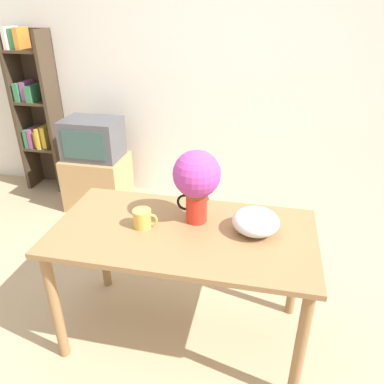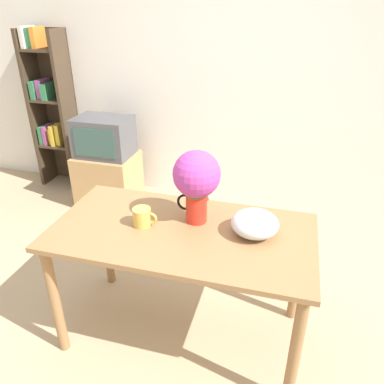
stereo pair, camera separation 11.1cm
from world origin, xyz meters
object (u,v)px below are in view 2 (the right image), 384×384
object	(u,v)px
coffee_mug	(143,217)
tv_set	(104,137)
flower_vase	(197,180)
white_bowl	(255,223)

from	to	relation	value
coffee_mug	tv_set	xyz separation A→B (m)	(-1.01, 1.47, -0.11)
flower_vase	tv_set	size ratio (longest dim) A/B	0.80
flower_vase	white_bowl	distance (m)	0.39
flower_vase	white_bowl	bearing A→B (deg)	-8.47
coffee_mug	white_bowl	size ratio (longest dim) A/B	0.55
flower_vase	tv_set	distance (m)	1.89
tv_set	coffee_mug	bearing A→B (deg)	-55.45
white_bowl	tv_set	bearing A→B (deg)	139.46
white_bowl	tv_set	size ratio (longest dim) A/B	0.48
coffee_mug	white_bowl	bearing A→B (deg)	7.14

